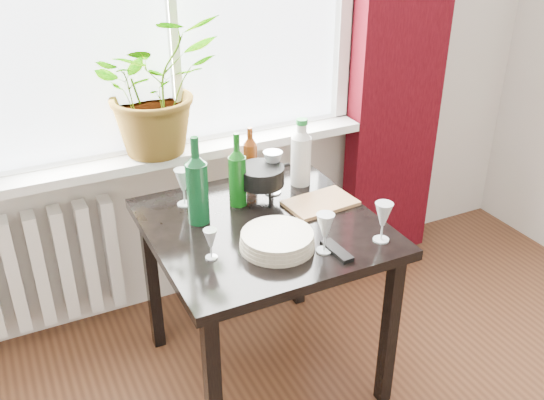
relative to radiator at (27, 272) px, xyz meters
name	(u,v)px	position (x,y,z in m)	size (l,w,h in m)	color
windowsill	(185,151)	(0.75, -0.03, 0.44)	(1.72, 0.20, 0.04)	white
curtain	(403,22)	(1.87, -0.06, 0.92)	(0.50, 0.12, 2.56)	#33040A
radiator	(27,272)	(0.00, 0.00, 0.00)	(0.80, 0.10, 0.55)	white
table	(263,243)	(0.85, -0.63, 0.27)	(0.85, 0.85, 0.74)	black
potted_plant	(154,85)	(0.64, -0.02, 0.76)	(0.54, 0.46, 0.60)	#31741E
wine_bottle_left	(197,180)	(0.64, -0.51, 0.54)	(0.08, 0.08, 0.35)	#0C3E1D
wine_bottle_right	(237,170)	(0.83, -0.45, 0.51)	(0.07, 0.07, 0.31)	#0D4810
bottle_amber	(250,154)	(0.96, -0.27, 0.48)	(0.06, 0.06, 0.24)	#67290B
cleaning_bottle	(301,152)	(1.14, -0.39, 0.51)	(0.08, 0.08, 0.30)	silver
wineglass_front_right	(325,233)	(0.96, -0.90, 0.44)	(0.06, 0.06, 0.15)	silver
wineglass_far_right	(383,222)	(1.18, -0.93, 0.44)	(0.07, 0.07, 0.16)	silver
wineglass_back_center	(273,172)	(1.00, -0.42, 0.46)	(0.08, 0.08, 0.19)	#B2B7C0
wineglass_back_left	(184,187)	(0.63, -0.36, 0.44)	(0.07, 0.07, 0.16)	silver
wineglass_front_left	(211,244)	(0.59, -0.77, 0.42)	(0.05, 0.05, 0.12)	#B1B7BF
plate_stack	(277,240)	(0.82, -0.81, 0.39)	(0.27, 0.27, 0.06)	#C0B79F
fondue_pot	(261,183)	(0.93, -0.45, 0.43)	(0.22, 0.19, 0.15)	black
tv_remote	(337,251)	(0.99, -0.93, 0.37)	(0.04, 0.15, 0.02)	black
cutting_board	(320,203)	(1.12, -0.60, 0.37)	(0.28, 0.18, 0.01)	#AA7A4D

